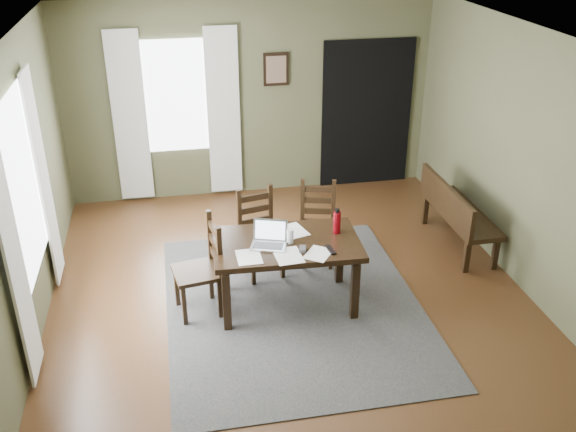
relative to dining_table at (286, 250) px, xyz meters
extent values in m
cube|color=#492C16|center=(0.06, -0.05, -0.66)|extent=(5.00, 6.00, 0.01)
cube|color=#505235|center=(0.06, 2.95, 0.70)|extent=(5.00, 0.02, 2.70)
cube|color=#505235|center=(0.06, -3.05, 0.70)|extent=(5.00, 0.02, 2.70)
cube|color=#505235|center=(-2.44, -0.05, 0.70)|extent=(0.02, 6.00, 2.70)
cube|color=#505235|center=(2.56, -0.05, 0.70)|extent=(0.02, 6.00, 2.70)
cube|color=white|center=(0.06, -0.05, 2.05)|extent=(5.00, 6.00, 0.02)
cube|color=#3A3A3A|center=(0.06, -0.05, -0.65)|extent=(2.60, 3.20, 0.01)
cube|color=black|center=(0.00, 0.00, 0.06)|extent=(1.50, 0.93, 0.06)
cube|color=black|center=(0.00, 0.00, 0.01)|extent=(1.33, 0.77, 0.05)
cube|color=black|center=(-0.65, -0.32, -0.33)|extent=(0.08, 0.08, 0.62)
cube|color=black|center=(-0.62, 0.37, -0.33)|extent=(0.08, 0.08, 0.62)
cube|color=black|center=(0.62, -0.37, -0.33)|extent=(0.08, 0.08, 0.62)
cube|color=black|center=(0.65, 0.32, -0.33)|extent=(0.08, 0.08, 0.62)
cube|color=black|center=(-0.91, 0.04, -0.18)|extent=(0.51, 0.51, 0.04)
cube|color=black|center=(-1.11, 0.19, -0.42)|extent=(0.05, 0.05, 0.44)
cube|color=black|center=(-0.76, 0.25, -0.42)|extent=(0.05, 0.05, 0.44)
cube|color=black|center=(-1.05, -0.17, -0.42)|extent=(0.05, 0.05, 0.44)
cube|color=black|center=(-0.70, -0.11, -0.42)|extent=(0.05, 0.05, 0.44)
cube|color=black|center=(-0.74, 0.26, 0.10)|extent=(0.06, 0.06, 0.55)
cube|color=black|center=(-0.67, -0.12, 0.10)|extent=(0.06, 0.06, 0.55)
cube|color=black|center=(-0.71, 0.07, -0.05)|extent=(0.08, 0.33, 0.07)
cube|color=black|center=(-0.71, 0.07, 0.10)|extent=(0.08, 0.33, 0.07)
cube|color=black|center=(-0.71, 0.07, 0.25)|extent=(0.08, 0.33, 0.07)
cube|color=black|center=(-0.15, 0.64, -0.20)|extent=(0.51, 0.51, 0.04)
cube|color=black|center=(-0.29, 0.43, -0.43)|extent=(0.05, 0.05, 0.42)
cube|color=black|center=(-0.36, 0.77, -0.43)|extent=(0.05, 0.05, 0.42)
cube|color=black|center=(0.05, 0.50, -0.43)|extent=(0.05, 0.05, 0.42)
cube|color=black|center=(-0.02, 0.84, -0.43)|extent=(0.05, 0.05, 0.42)
cube|color=black|center=(-0.38, 0.78, 0.07)|extent=(0.06, 0.06, 0.53)
cube|color=black|center=(-0.02, 0.87, 0.07)|extent=(0.06, 0.06, 0.53)
cube|color=black|center=(-0.20, 0.82, -0.07)|extent=(0.31, 0.10, 0.07)
cube|color=black|center=(-0.20, 0.82, 0.07)|extent=(0.31, 0.10, 0.07)
cube|color=black|center=(-0.20, 0.82, 0.22)|extent=(0.31, 0.10, 0.07)
cube|color=black|center=(0.50, 0.79, -0.22)|extent=(0.51, 0.51, 0.04)
cube|color=black|center=(0.30, 0.67, -0.44)|extent=(0.05, 0.05, 0.40)
cube|color=black|center=(0.39, 1.00, -0.44)|extent=(0.05, 0.05, 0.40)
cube|color=black|center=(0.62, 0.58, -0.44)|extent=(0.05, 0.05, 0.40)
cube|color=black|center=(0.71, 0.91, -0.44)|extent=(0.05, 0.05, 0.40)
cube|color=black|center=(0.38, 1.02, 0.05)|extent=(0.05, 0.05, 0.51)
cube|color=black|center=(0.73, 0.92, 0.05)|extent=(0.05, 0.05, 0.51)
cube|color=black|center=(0.55, 0.97, -0.09)|extent=(0.30, 0.10, 0.07)
cube|color=black|center=(0.55, 0.97, 0.05)|extent=(0.30, 0.10, 0.07)
cube|color=black|center=(0.55, 0.97, 0.19)|extent=(0.30, 0.10, 0.07)
cube|color=black|center=(2.28, 0.87, -0.22)|extent=(0.46, 1.43, 0.06)
cube|color=black|center=(2.46, 0.25, -0.45)|extent=(0.06, 0.06, 0.40)
cube|color=black|center=(2.11, 0.25, -0.45)|extent=(0.06, 0.06, 0.40)
cube|color=black|center=(2.46, 1.48, -0.45)|extent=(0.06, 0.06, 0.40)
cube|color=black|center=(2.11, 1.48, -0.45)|extent=(0.06, 0.06, 0.40)
cube|color=black|center=(2.08, 0.87, -0.02)|extent=(0.05, 1.43, 0.35)
cube|color=#B7B7BC|center=(-0.19, -0.07, 0.10)|extent=(0.40, 0.33, 0.02)
cube|color=#B7B7BC|center=(-0.15, 0.05, 0.21)|extent=(0.34, 0.17, 0.22)
cube|color=silver|center=(-0.16, 0.04, 0.21)|extent=(0.30, 0.14, 0.18)
cube|color=#3F3F42|center=(-0.20, -0.08, 0.11)|extent=(0.32, 0.22, 0.00)
cube|color=#3F3F42|center=(0.12, -0.21, 0.11)|extent=(0.09, 0.12, 0.04)
cube|color=black|center=(0.39, -0.26, 0.10)|extent=(0.07, 0.19, 0.02)
cylinder|color=silver|center=(0.03, -0.03, 0.16)|extent=(0.09, 0.09, 0.15)
cylinder|color=#B10D1A|center=(0.54, 0.09, 0.21)|extent=(0.10, 0.10, 0.23)
cylinder|color=black|center=(0.54, 0.09, 0.34)|extent=(0.06, 0.06, 0.04)
cube|color=white|center=(-0.41, -0.23, 0.09)|extent=(0.24, 0.31, 0.00)
cube|color=white|center=(0.26, -0.30, 0.09)|extent=(0.34, 0.36, 0.00)
cube|color=white|center=(0.11, 0.21, 0.09)|extent=(0.33, 0.38, 0.00)
cube|color=white|center=(-0.04, -0.28, 0.09)|extent=(0.28, 0.35, 0.00)
cube|color=white|center=(-2.41, 0.15, 0.80)|extent=(0.01, 1.30, 1.70)
cube|color=white|center=(-0.94, 2.92, 0.80)|extent=(1.00, 0.01, 1.50)
cube|color=silver|center=(-2.38, -0.67, 0.55)|extent=(0.03, 0.48, 2.30)
cube|color=silver|center=(-2.38, 0.97, 0.55)|extent=(0.03, 0.48, 2.30)
cube|color=silver|center=(-1.56, 2.89, 0.55)|extent=(0.44, 0.03, 2.30)
cube|color=silver|center=(-0.32, 2.89, 0.55)|extent=(0.44, 0.03, 2.30)
cube|color=black|center=(0.41, 2.92, 1.10)|extent=(0.34, 0.03, 0.44)
cube|color=brown|center=(0.41, 2.91, 1.10)|extent=(0.27, 0.01, 0.36)
cube|color=black|center=(1.71, 2.92, 0.40)|extent=(1.30, 0.03, 2.10)
camera|label=1|loc=(-1.04, -5.49, 3.17)|focal=40.00mm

